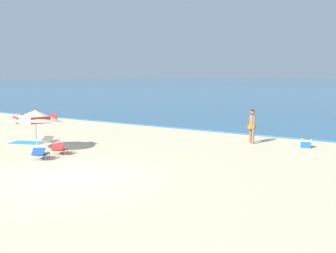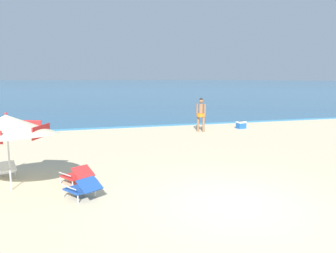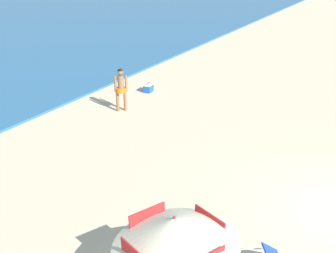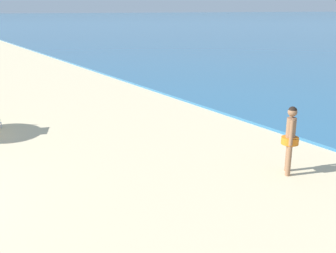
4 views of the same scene
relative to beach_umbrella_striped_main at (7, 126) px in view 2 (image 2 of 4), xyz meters
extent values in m
plane|color=beige|center=(4.91, -2.50, -1.64)|extent=(800.00, 800.00, 0.00)
cube|color=#2D668E|center=(4.91, 409.53, -1.59)|extent=(800.00, 800.00, 0.10)
cylinder|color=silver|center=(0.00, 0.00, -0.68)|extent=(0.04, 0.04, 1.92)
cone|color=beige|center=(0.00, 0.00, 0.00)|extent=(3.21, 3.24, 0.77)
cube|color=red|center=(0.34, 0.81, -0.12)|extent=(0.81, 0.37, 0.30)
cube|color=red|center=(0.81, -0.34, -0.12)|extent=(0.37, 0.81, 0.30)
sphere|color=red|center=(0.00, 0.00, 0.31)|extent=(0.06, 0.06, 0.06)
cube|color=#1E4799|center=(1.64, -1.02, -1.44)|extent=(0.77, 0.79, 0.04)
cube|color=#1E4799|center=(1.87, -1.36, -1.25)|extent=(0.62, 0.59, 0.26)
cylinder|color=silver|center=(1.28, -0.92, -1.55)|extent=(0.03, 0.03, 0.18)
cylinder|color=silver|center=(1.68, -0.64, -1.55)|extent=(0.03, 0.03, 0.18)
cylinder|color=silver|center=(1.59, -1.39, -1.55)|extent=(0.03, 0.03, 0.18)
cylinder|color=silver|center=(2.00, -1.12, -1.55)|extent=(0.03, 0.03, 0.18)
cylinder|color=silver|center=(1.41, -1.17, -1.32)|extent=(0.32, 0.46, 0.02)
cylinder|color=silver|center=(1.87, -0.86, -1.32)|extent=(0.32, 0.46, 0.02)
cube|color=red|center=(1.54, 0.09, -1.44)|extent=(0.76, 0.79, 0.04)
cube|color=red|center=(1.76, -0.26, -1.25)|extent=(0.62, 0.58, 0.26)
cylinder|color=silver|center=(1.18, 0.19, -1.55)|extent=(0.03, 0.03, 0.18)
cylinder|color=silver|center=(1.59, 0.46, -1.55)|extent=(0.03, 0.03, 0.18)
cylinder|color=silver|center=(1.49, -0.29, -1.55)|extent=(0.03, 0.03, 0.18)
cylinder|color=silver|center=(1.90, -0.02, -1.55)|extent=(0.03, 0.03, 0.18)
cylinder|color=silver|center=(1.30, -0.07, -1.32)|extent=(0.31, 0.47, 0.02)
cylinder|color=silver|center=(1.77, 0.24, -1.32)|extent=(0.31, 0.47, 0.02)
cube|color=white|center=(-0.38, 1.21, -1.44)|extent=(0.69, 0.74, 0.04)
cube|color=white|center=(-0.25, 0.84, -1.24)|extent=(0.60, 0.53, 0.22)
cylinder|color=silver|center=(-0.25, 1.56, -1.55)|extent=(0.03, 0.03, 0.18)
cylinder|color=silver|center=(-0.06, 1.03, -1.55)|extent=(0.03, 0.03, 0.18)
cylinder|color=silver|center=(-0.12, 1.31, -1.32)|extent=(0.20, 0.52, 0.02)
cylinder|color=#8C6042|center=(8.01, 7.17, -1.21)|extent=(0.13, 0.13, 0.88)
cylinder|color=#8C6042|center=(8.23, 6.96, -1.21)|extent=(0.13, 0.13, 0.88)
cylinder|color=orange|center=(8.12, 7.07, -0.75)|extent=(0.44, 0.44, 0.18)
cylinder|color=#8C6042|center=(8.12, 7.07, -0.46)|extent=(0.24, 0.24, 0.62)
cylinder|color=#8C6042|center=(7.97, 7.22, -0.48)|extent=(0.09, 0.09, 0.66)
cylinder|color=#8C6042|center=(8.28, 6.91, -0.48)|extent=(0.09, 0.09, 0.66)
sphere|color=#8C6042|center=(8.12, 7.07, 0.01)|extent=(0.24, 0.24, 0.24)
sphere|color=black|center=(8.12, 7.07, 0.04)|extent=(0.22, 0.22, 0.22)
cube|color=#1E56A8|center=(10.76, 7.44, -1.48)|extent=(0.52, 0.40, 0.32)
cube|color=white|center=(10.76, 7.44, -1.28)|extent=(0.54, 0.42, 0.08)
cylinder|color=black|center=(10.76, 7.44, -1.23)|extent=(0.34, 0.07, 0.02)
camera|label=1|loc=(13.93, -10.55, 1.80)|focal=37.37mm
camera|label=2|loc=(1.53, -8.63, 1.14)|focal=34.37mm
camera|label=3|loc=(-6.09, -3.41, 5.04)|focal=48.63mm
camera|label=4|loc=(14.59, -0.71, 2.48)|focal=42.59mm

